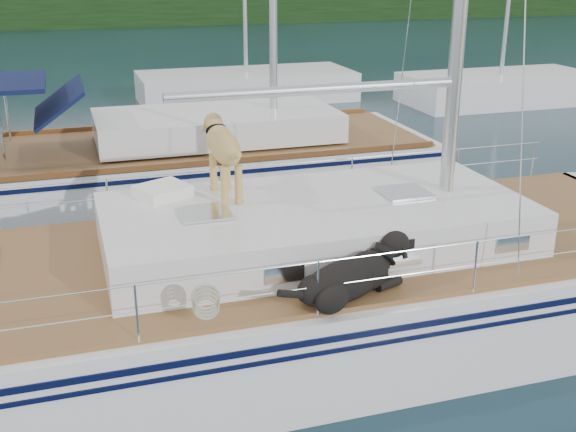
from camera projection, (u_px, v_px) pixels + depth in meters
name	position (u px, v px, depth m)	size (l,w,h in m)	color
ground	(256.00, 342.00, 9.28)	(120.00, 120.00, 0.00)	black
shore_bank	(84.00, 17.00, 50.49)	(92.00, 1.00, 1.20)	#595147
main_sailboat	(262.00, 293.00, 9.07)	(12.00, 3.93, 14.01)	white
neighbor_sailboat	(165.00, 169.00, 14.55)	(11.00, 3.50, 13.30)	white
bg_boat_center	(246.00, 87.00, 24.60)	(7.20, 3.00, 11.65)	white
bg_boat_east	(500.00, 89.00, 24.18)	(6.40, 3.00, 11.65)	white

